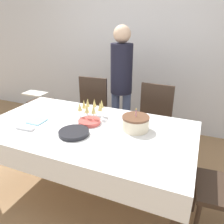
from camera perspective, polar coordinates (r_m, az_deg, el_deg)
ground_plane at (r=2.46m, az=-5.72°, el=-20.14°), size 12.00×12.00×0.00m
wall_back at (r=3.52m, az=8.19°, el=17.27°), size 8.00×0.05×2.70m
dining_table at (r=2.07m, az=-6.43°, el=-6.46°), size 1.93×1.07×0.77m
dining_chair_far_left at (r=2.99m, az=-5.70°, el=0.36°), size 0.44×0.44×0.98m
dining_chair_far_right at (r=2.71m, az=10.62°, el=-2.35°), size 0.44×0.44×0.98m
birthday_cake at (r=1.95m, az=6.16°, el=-2.88°), size 0.24×0.24×0.20m
champagne_tray at (r=2.17m, az=-5.50°, el=0.48°), size 0.34×0.34×0.18m
plate_stack_main at (r=1.91m, az=-9.93°, el=-5.34°), size 0.26×0.26×0.03m
plate_stack_dessert at (r=2.09m, az=-5.92°, el=-2.54°), size 0.21×0.21×0.03m
cake_knife at (r=1.78m, az=5.89°, el=-7.75°), size 0.30×0.02×0.00m
fork_pile at (r=2.12m, az=-21.69°, el=-3.97°), size 0.17×0.07×0.02m
napkin_pile at (r=2.23m, az=-19.05°, el=-2.29°), size 0.15×0.15×0.01m
person_standing at (r=2.86m, az=2.47°, el=8.80°), size 0.28×0.28×1.63m
high_chair at (r=3.48m, az=-18.13°, el=1.58°), size 0.33×0.35×0.71m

